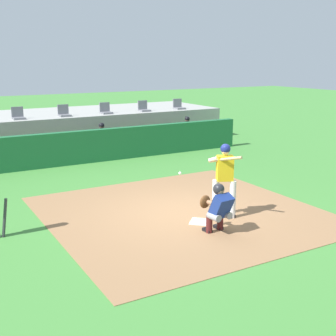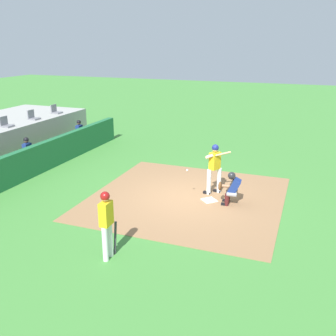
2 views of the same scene
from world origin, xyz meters
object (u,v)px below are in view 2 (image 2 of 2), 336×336
object	(u,v)px
stadium_seat_4	(6,124)
stadium_seat_5	(33,117)
batter_at_plate	(214,166)
dugout_player_0	(30,152)
stadium_seat_6	(56,111)
catcher_crouched	(231,187)
on_deck_batter	(107,221)
dugout_player_1	(82,132)
home_plate	(209,200)

from	to	relation	value
stadium_seat_4	stadium_seat_5	bearing A→B (deg)	0.00
batter_at_plate	dugout_player_0	distance (m)	8.12
dugout_player_0	stadium_seat_6	size ratio (longest dim) A/B	2.71
catcher_crouched	dugout_player_0	xyz separation A→B (m)	(0.92, 8.85, 0.06)
dugout_player_0	batter_at_plate	bearing A→B (deg)	-91.40
on_deck_batter	stadium_seat_4	bearing A→B (deg)	54.50
dugout_player_1	stadium_seat_6	distance (m)	2.32
dugout_player_0	stadium_seat_4	size ratio (longest dim) A/B	2.71
dugout_player_0	stadium_seat_5	bearing A→B (deg)	35.76
batter_at_plate	stadium_seat_5	bearing A→B (deg)	73.41
batter_at_plate	dugout_player_1	size ratio (longest dim) A/B	1.39
home_plate	stadium_seat_4	size ratio (longest dim) A/B	0.92
dugout_player_1	stadium_seat_5	bearing A→B (deg)	119.38
batter_at_plate	dugout_player_0	xyz separation A→B (m)	(0.20, 8.11, -0.36)
catcher_crouched	stadium_seat_6	xyz separation A→B (m)	(5.60, 10.89, 0.93)
catcher_crouched	dugout_player_1	size ratio (longest dim) A/B	1.44
catcher_crouched	stadium_seat_6	distance (m)	12.28
home_plate	on_deck_batter	bearing A→B (deg)	161.92
batter_at_plate	stadium_seat_5	distance (m)	10.60
dugout_player_0	stadium_seat_6	world-z (taller)	stadium_seat_6
catcher_crouched	dugout_player_1	xyz separation A→B (m)	(4.89, 8.85, 0.06)
home_plate	stadium_seat_6	size ratio (longest dim) A/B	0.92
stadium_seat_5	home_plate	bearing A→B (deg)	-110.05
stadium_seat_4	home_plate	bearing A→B (deg)	-100.34
batter_at_plate	stadium_seat_6	world-z (taller)	stadium_seat_6
on_deck_batter	stadium_seat_5	bearing A→B (deg)	47.22
on_deck_batter	dugout_player_0	distance (m)	8.54
catcher_crouched	dugout_player_1	distance (m)	10.11
stadium_seat_5	dugout_player_0	bearing A→B (deg)	-144.24
dugout_player_1	stadium_seat_6	xyz separation A→B (m)	(0.71, 2.03, 0.86)
batter_at_plate	stadium_seat_5	size ratio (longest dim) A/B	3.76
catcher_crouched	dugout_player_0	world-z (taller)	dugout_player_0
home_plate	on_deck_batter	world-z (taller)	on_deck_batter
dugout_player_1	stadium_seat_5	xyz separation A→B (m)	(-1.15, 2.03, 0.86)
batter_at_plate	home_plate	bearing A→B (deg)	-177.14
home_plate	catcher_crouched	bearing A→B (deg)	-92.20
home_plate	stadium_seat_5	distance (m)	10.94
home_plate	stadium_seat_5	size ratio (longest dim) A/B	0.92
on_deck_batter	dugout_player_1	world-z (taller)	on_deck_batter
home_plate	catcher_crouched	distance (m)	0.92
stadium_seat_4	stadium_seat_6	distance (m)	3.71
dugout_player_0	stadium_seat_6	xyz separation A→B (m)	(4.68, 2.03, 0.86)
stadium_seat_4	stadium_seat_6	bearing A→B (deg)	0.00
home_plate	stadium_seat_4	xyz separation A→B (m)	(1.86, 10.18, 1.51)
catcher_crouched	stadium_seat_6	world-z (taller)	stadium_seat_6
batter_at_plate	dugout_player_0	bearing A→B (deg)	88.60
dugout_player_0	dugout_player_1	world-z (taller)	same
stadium_seat_5	batter_at_plate	bearing A→B (deg)	-106.59
home_plate	stadium_seat_6	distance (m)	11.70
dugout_player_0	stadium_seat_4	distance (m)	2.41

